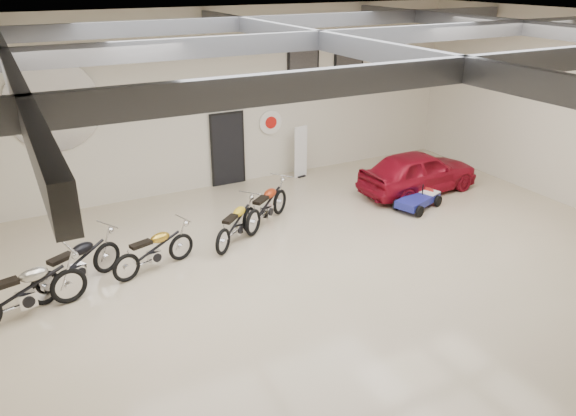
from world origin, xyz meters
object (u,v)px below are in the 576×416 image
motorcycle_black (76,263)px  motorcycle_yellow (236,223)px  go_kart (421,196)px  motorcycle_red (267,204)px  banner_stand (301,150)px  motorcycle_gold (154,249)px  vintage_car (419,172)px  motorcycle_silver (25,290)px

motorcycle_black → motorcycle_yellow: (3.59, 0.40, -0.05)m
motorcycle_yellow → go_kart: motorcycle_yellow is taller
motorcycle_yellow → motorcycle_red: motorcycle_red is taller
banner_stand → motorcycle_black: 7.97m
motorcycle_black → motorcycle_yellow: 3.61m
motorcycle_gold → motorcycle_yellow: size_ratio=1.00×
motorcycle_gold → motorcycle_red: bearing=1.2°
motorcycle_gold → vintage_car: bearing=-9.6°
motorcycle_silver → motorcycle_gold: size_ratio=1.16×
motorcycle_red → motorcycle_black: bearing=155.2°
motorcycle_silver → vintage_car: size_ratio=0.61×
motorcycle_red → motorcycle_silver: bearing=159.8°
motorcycle_black → motorcycle_red: motorcycle_black is taller
banner_stand → motorcycle_red: (-2.42, -2.67, -0.31)m
motorcycle_black → go_kart: size_ratio=1.22×
motorcycle_gold → vintage_car: (7.86, 0.99, 0.12)m
banner_stand → motorcycle_red: banner_stand is taller
vintage_car → motorcycle_yellow: bearing=92.4°
motorcycle_red → go_kart: size_ratio=1.19×
banner_stand → motorcycle_black: banner_stand is taller
motorcycle_red → go_kart: 4.24m
banner_stand → vintage_car: size_ratio=0.46×
banner_stand → motorcycle_gold: 6.65m
motorcycle_black → vintage_car: size_ratio=0.58×
go_kart → vintage_car: 1.12m
motorcycle_gold → motorcycle_yellow: 2.09m
motorcycle_silver → motorcycle_black: motorcycle_silver is taller
motorcycle_gold → vintage_car: vintage_car is taller
go_kart → motorcycle_red: bearing=147.6°
motorcycle_yellow → vintage_car: (5.82, 0.56, 0.13)m
banner_stand → motorcycle_yellow: banner_stand is taller
motorcycle_silver → go_kart: size_ratio=1.29×
motorcycle_red → vintage_car: (4.76, -0.02, 0.09)m
banner_stand → motorcycle_gold: banner_stand is taller
motorcycle_silver → motorcycle_red: size_ratio=1.08×
go_kart → vintage_car: bearing=34.9°
motorcycle_silver → vintage_car: bearing=-4.2°
motorcycle_black → go_kart: 8.79m
go_kart → motorcycle_yellow: bearing=156.4°
motorcycle_yellow → motorcycle_red: bearing=-11.6°
go_kart → vintage_car: size_ratio=0.47×
motorcycle_silver → vintage_car: 10.53m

